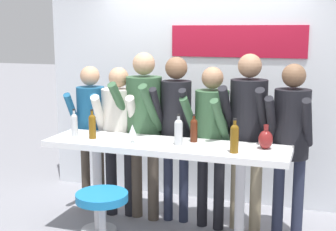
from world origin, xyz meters
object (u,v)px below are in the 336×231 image
object	(u,v)px
wine_bottle_1	(179,131)
wine_bottle_3	(194,129)
person_far_left	(91,121)
person_right	(248,123)
person_center_left	(144,118)
person_left	(119,126)
person_far_right	(291,132)
wine_bottle_0	(74,124)
wine_bottle_4	(234,137)
person_center_right	(211,130)
tasting_table	(165,159)
wine_bottle_2	(92,125)
wine_glass_0	(132,130)
person_center	(176,120)
bar_stool	(102,217)

from	to	relation	value
wine_bottle_1	wine_bottle_3	xyz separation A→B (m)	(0.10, 0.16, -0.01)
person_far_left	person_right	size ratio (longest dim) A/B	0.91
person_center_left	person_left	bearing A→B (deg)	-171.26
person_far_right	wine_bottle_0	xyz separation A→B (m)	(-2.07, -0.46, 0.03)
person_right	wine_bottle_4	size ratio (longest dim) A/B	5.95
person_center_left	person_center_right	xyz separation A→B (m)	(0.74, -0.02, -0.08)
tasting_table	person_right	distance (m)	0.91
wine_bottle_2	wine_bottle_4	bearing A→B (deg)	-3.55
wine_bottle_3	wine_glass_0	xyz separation A→B (m)	(-0.54, -0.23, 0.00)
person_center	person_right	world-z (taller)	person_right
wine_bottle_1	wine_bottle_2	bearing A→B (deg)	-178.37
person_far_left	person_center	bearing A→B (deg)	-8.26
wine_bottle_3	person_center_right	bearing A→B (deg)	72.55
wine_bottle_0	wine_bottle_2	world-z (taller)	wine_bottle_2
person_left	person_right	bearing A→B (deg)	-9.33
person_center_left	person_far_right	bearing A→B (deg)	8.07
person_center_right	wine_bottle_0	world-z (taller)	person_center_right
person_left	person_center_right	distance (m)	1.02
bar_stool	person_center	distance (m)	1.35
person_left	wine_bottle_0	bearing A→B (deg)	-131.04
person_far_right	person_far_left	bearing A→B (deg)	-177.42
person_left	wine_bottle_0	distance (m)	0.56
person_center_right	wine_glass_0	bearing A→B (deg)	-128.61
wine_bottle_2	wine_glass_0	bearing A→B (deg)	-4.85
person_far_left	wine_bottle_2	distance (m)	0.65
person_center	wine_bottle_1	size ratio (longest dim) A/B	6.10
person_center_right	wine_bottle_4	xyz separation A→B (m)	(0.34, -0.58, 0.08)
person_center	wine_bottle_2	xyz separation A→B (m)	(-0.68, -0.55, 0.00)
person_center	person_left	bearing A→B (deg)	-179.25
person_far_right	wine_glass_0	distance (m)	1.51
person_far_right	wine_bottle_3	xyz separation A→B (m)	(-0.88, -0.30, 0.03)
person_far_left	wine_bottle_0	bearing A→B (deg)	-86.72
person_right	wine_bottle_3	world-z (taller)	person_right
person_far_left	person_center_right	distance (m)	1.39
bar_stool	person_center_left	bearing A→B (deg)	92.44
person_far_left	person_left	distance (m)	0.37
wine_bottle_2	person_right	bearing A→B (deg)	21.54
person_center	person_far_right	size ratio (longest dim) A/B	1.02
person_center_right	person_far_right	world-z (taller)	person_far_right
person_far_left	wine_bottle_1	size ratio (longest dim) A/B	5.68
tasting_table	wine_bottle_1	xyz separation A→B (m)	(0.14, -0.02, 0.29)
person_center	wine_bottle_3	world-z (taller)	person_center
bar_stool	wine_bottle_1	bearing A→B (deg)	51.36
wine_bottle_0	wine_bottle_3	xyz separation A→B (m)	(1.20, 0.16, -0.00)
bar_stool	person_left	world-z (taller)	person_left
person_far_left	person_left	bearing A→B (deg)	-15.21
person_far_left	wine_bottle_4	world-z (taller)	person_far_left
bar_stool	wine_glass_0	bearing A→B (deg)	84.26
person_center_right	wine_bottle_0	size ratio (longest dim) A/B	6.06
bar_stool	person_far_left	world-z (taller)	person_far_left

